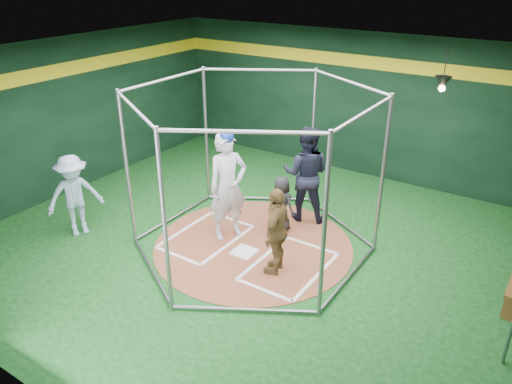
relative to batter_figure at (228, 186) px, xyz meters
The scene contains 12 objects.
room_shell 0.90m from the batter_figure, ahead, with size 10.10×9.10×3.53m.
clay_disc 1.25m from the batter_figure, ahead, with size 3.80×3.80×0.01m, color brown.
home_plate 1.29m from the batter_figure, 30.06° to the right, with size 0.43×0.43×0.01m, color white.
batter_box_left 1.17m from the batter_figure, 138.23° to the right, with size 1.17×1.77×0.01m.
batter_box_right 1.92m from the batter_figure, 11.00° to the right, with size 1.17×1.77×0.01m.
batting_cage 0.73m from the batter_figure, ahead, with size 4.05×4.67×3.00m.
pendant_lamp_near 4.82m from the batter_figure, 51.61° to the left, with size 0.34×0.34×0.90m.
batter_figure is the anchor object (origin of this frame).
visitor_leopard 1.54m from the batter_figure, 20.53° to the right, with size 0.93×0.39×1.58m, color #9D7B43.
catcher_figure 1.17m from the batter_figure, 46.37° to the left, with size 0.62×0.62×1.15m.
umpire 1.73m from the batter_figure, 59.22° to the left, with size 0.98×0.76×2.01m, color black.
bystander_blue 3.01m from the batter_figure, 148.66° to the right, with size 1.07×0.62×1.66m, color #92A9C2.
Camera 1 is at (4.59, -6.84, 5.02)m, focal length 35.00 mm.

